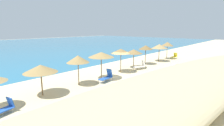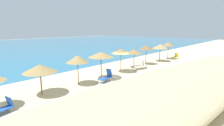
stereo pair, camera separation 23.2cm
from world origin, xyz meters
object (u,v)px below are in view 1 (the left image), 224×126
at_px(beach_umbrella_2, 41,69).
at_px(beach_ball, 90,94).
at_px(beach_umbrella_5, 121,51).
at_px(lounge_chair_0, 140,66).
at_px(beach_umbrella_9, 167,44).
at_px(lounge_chair_2, 174,56).
at_px(cooler_box, 174,65).
at_px(lounge_chair_3, 106,77).
at_px(beach_umbrella_3, 78,59).
at_px(beach_umbrella_7, 146,47).
at_px(beach_umbrella_6, 134,51).
at_px(beach_umbrella_8, 159,46).
at_px(beach_umbrella_4, 101,55).
at_px(lounge_chair_1, 2,109).

height_order(beach_umbrella_2, beach_ball, beach_umbrella_2).
xyz_separation_m(beach_umbrella_5, lounge_chair_0, (2.89, -0.90, -2.13)).
xyz_separation_m(beach_umbrella_9, lounge_chair_2, (1.05, -0.90, -2.14)).
relative_size(beach_umbrella_5, cooler_box, 5.30).
height_order(lounge_chair_0, lounge_chair_3, lounge_chair_3).
bearing_deg(beach_umbrella_9, lounge_chair_3, -176.48).
height_order(beach_umbrella_3, beach_umbrella_7, beach_umbrella_7).
xyz_separation_m(beach_umbrella_6, beach_umbrella_8, (6.62, -0.36, 0.19)).
bearing_deg(beach_umbrella_3, beach_ball, -110.67).
xyz_separation_m(beach_umbrella_2, beach_umbrella_4, (6.23, -0.36, 0.42)).
xyz_separation_m(beach_umbrella_6, cooler_box, (4.89, -3.62, -2.05)).
bearing_deg(lounge_chair_1, beach_umbrella_8, -100.90).
xyz_separation_m(beach_umbrella_4, beach_umbrella_5, (3.55, 0.26, -0.00)).
height_order(beach_umbrella_5, beach_umbrella_9, beach_umbrella_9).
relative_size(beach_umbrella_3, beach_umbrella_8, 1.02).
height_order(beach_umbrella_4, lounge_chair_2, beach_umbrella_4).
bearing_deg(lounge_chair_1, beach_umbrella_5, -98.51).
bearing_deg(beach_umbrella_7, lounge_chair_1, -176.14).
relative_size(beach_umbrella_9, lounge_chair_1, 1.71).
height_order(beach_umbrella_9, lounge_chair_3, beach_umbrella_9).
height_order(beach_umbrella_3, cooler_box, beach_umbrella_3).
bearing_deg(lounge_chair_1, beach_ball, -120.59).
bearing_deg(beach_umbrella_9, beach_umbrella_5, 179.11).
distance_m(beach_umbrella_2, beach_umbrella_6, 12.77).
bearing_deg(lounge_chair_2, lounge_chair_1, 95.45).
height_order(beach_umbrella_6, lounge_chair_2, beach_umbrella_6).
bearing_deg(lounge_chair_0, lounge_chair_1, 110.73).
height_order(beach_umbrella_6, lounge_chair_0, beach_umbrella_6).
xyz_separation_m(beach_umbrella_8, beach_ball, (-16.96, -2.65, -2.22)).
height_order(beach_umbrella_8, beach_ball, beach_umbrella_8).
relative_size(beach_umbrella_4, beach_umbrella_7, 1.02).
xyz_separation_m(beach_umbrella_2, beach_ball, (2.42, -2.91, -1.97)).
bearing_deg(beach_ball, beach_umbrella_7, 12.74).
height_order(beach_umbrella_2, beach_umbrella_3, beach_umbrella_3).
bearing_deg(cooler_box, beach_umbrella_2, 168.72).
distance_m(lounge_chair_3, beach_ball, 3.93).
bearing_deg(lounge_chair_3, cooler_box, -104.47).
xyz_separation_m(beach_umbrella_6, lounge_chair_0, (-0.10, -1.09, -1.77)).
bearing_deg(beach_umbrella_4, beach_umbrella_9, 0.24).
distance_m(beach_umbrella_4, beach_umbrella_8, 13.16).
bearing_deg(beach_umbrella_5, lounge_chair_1, -175.34).
bearing_deg(lounge_chair_1, beach_umbrella_7, -99.31).
bearing_deg(beach_umbrella_7, lounge_chair_2, -9.94).
bearing_deg(lounge_chair_1, beach_umbrella_4, -98.35).
xyz_separation_m(beach_umbrella_4, beach_umbrella_8, (13.16, 0.10, -0.17)).
xyz_separation_m(beach_umbrella_7, beach_ball, (-13.42, -3.03, -2.32)).
bearing_deg(beach_umbrella_3, lounge_chair_3, -24.68).
bearing_deg(beach_umbrella_6, lounge_chair_3, -168.36).
distance_m(lounge_chair_1, lounge_chair_2, 26.52).
xyz_separation_m(beach_umbrella_7, lounge_chair_1, (-19.01, -1.28, -2.13)).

